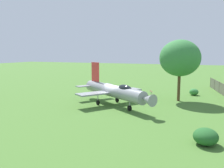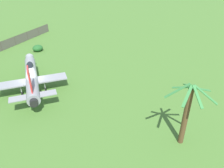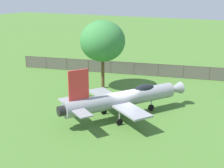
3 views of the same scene
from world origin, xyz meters
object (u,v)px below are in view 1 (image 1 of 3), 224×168
at_px(display_jet, 114,91).
at_px(info_plaque, 151,92).
at_px(shade_tree, 180,58).
at_px(shrub_by_tree, 194,92).
at_px(shrub_near_fence, 206,137).

height_order(display_jet, info_plaque, display_jet).
bearing_deg(shade_tree, display_jet, 131.13).
bearing_deg(display_jet, shrub_by_tree, 86.69).
bearing_deg(shrub_by_tree, display_jet, 142.63).
distance_m(display_jet, shrub_near_fence, 13.56).
height_order(display_jet, shrub_near_fence, display_jet).
xyz_separation_m(display_jet, info_plaque, (6.08, -3.05, -0.96)).
bearing_deg(shade_tree, info_plaque, 87.18).
xyz_separation_m(shade_tree, shrub_by_tree, (5.08, -1.63, -5.11)).
bearing_deg(shrub_near_fence, info_plaque, 26.20).
bearing_deg(shrub_near_fence, shrub_by_tree, 5.65).
xyz_separation_m(shrub_by_tree, info_plaque, (-4.89, 5.33, 0.36)).
height_order(shade_tree, info_plaque, shade_tree).
bearing_deg(info_plaque, display_jet, 153.33).
bearing_deg(info_plaque, shade_tree, -92.82).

